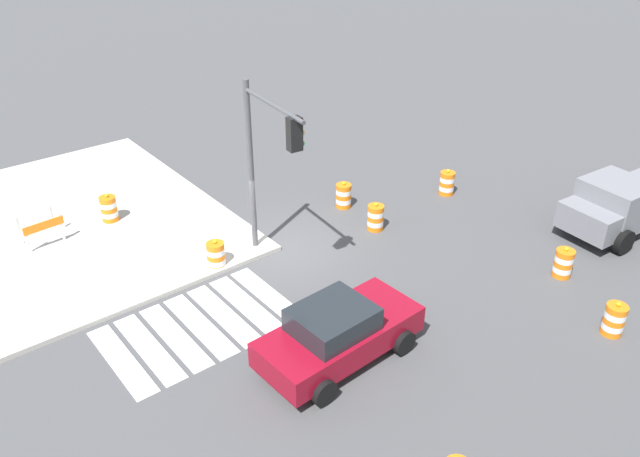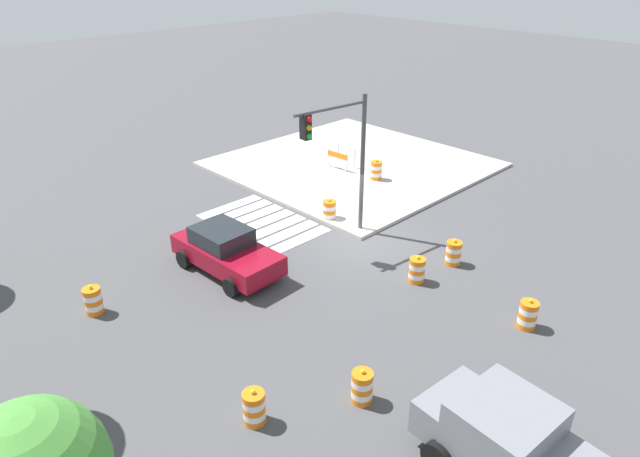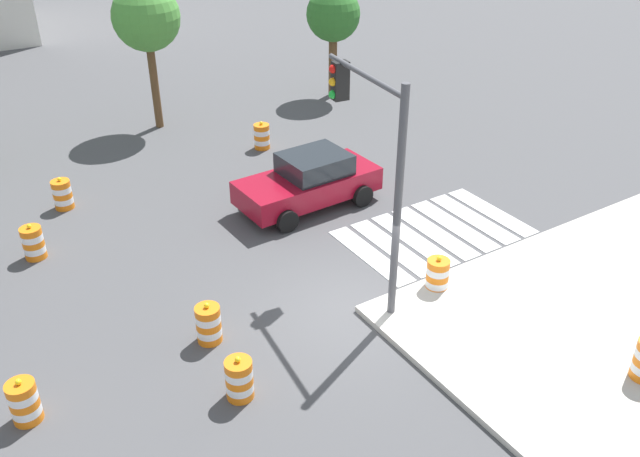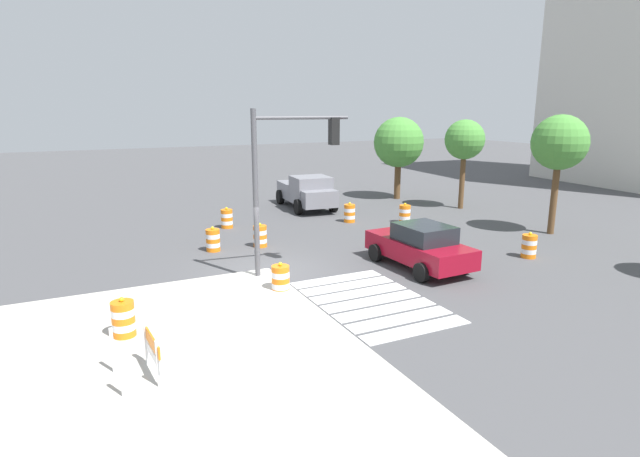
# 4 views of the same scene
# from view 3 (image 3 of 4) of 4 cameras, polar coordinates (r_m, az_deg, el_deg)

# --- Properties ---
(ground_plane) EXTENTS (120.00, 120.00, 0.00)m
(ground_plane) POSITION_cam_3_polar(r_m,az_deg,el_deg) (16.19, 2.97, -6.99)
(ground_plane) COLOR #474749
(crosswalk_stripes) EXTENTS (5.10, 3.20, 0.02)m
(crosswalk_stripes) POSITION_cam_3_polar(r_m,az_deg,el_deg) (19.47, 9.60, -0.32)
(crosswalk_stripes) COLOR silver
(crosswalk_stripes) RESTS_ON ground
(sports_car) EXTENTS (4.37, 2.27, 1.63)m
(sports_car) POSITION_cam_3_polar(r_m,az_deg,el_deg) (20.29, -0.90, 4.05)
(sports_car) COLOR maroon
(sports_car) RESTS_ON ground
(traffic_barrel_near_corner) EXTENTS (0.56, 0.56, 1.02)m
(traffic_barrel_near_corner) POSITION_cam_3_polar(r_m,az_deg,el_deg) (19.42, -23.04, -1.11)
(traffic_barrel_near_corner) COLOR orange
(traffic_barrel_near_corner) RESTS_ON ground
(traffic_barrel_crosswalk_end) EXTENTS (0.56, 0.56, 1.02)m
(traffic_barrel_crosswalk_end) POSITION_cam_3_polar(r_m,az_deg,el_deg) (21.70, -20.90, 2.71)
(traffic_barrel_crosswalk_end) COLOR orange
(traffic_barrel_crosswalk_end) RESTS_ON ground
(traffic_barrel_median_near) EXTENTS (0.56, 0.56, 1.02)m
(traffic_barrel_median_near) POSITION_cam_3_polar(r_m,az_deg,el_deg) (15.26, -9.38, -7.95)
(traffic_barrel_median_near) COLOR orange
(traffic_barrel_median_near) RESTS_ON ground
(traffic_barrel_median_far) EXTENTS (0.56, 0.56, 1.02)m
(traffic_barrel_median_far) POSITION_cam_3_polar(r_m,az_deg,el_deg) (14.44, -23.68, -13.24)
(traffic_barrel_median_far) COLOR orange
(traffic_barrel_median_far) RESTS_ON ground
(traffic_barrel_far_curb) EXTENTS (0.56, 0.56, 1.02)m
(traffic_barrel_far_curb) POSITION_cam_3_polar(r_m,az_deg,el_deg) (16.82, 9.87, -3.96)
(traffic_barrel_far_curb) COLOR orange
(traffic_barrel_far_curb) RESTS_ON ground
(traffic_barrel_lane_center) EXTENTS (0.56, 0.56, 1.02)m
(traffic_barrel_lane_center) POSITION_cam_3_polar(r_m,az_deg,el_deg) (24.44, -4.93, 7.75)
(traffic_barrel_lane_center) COLOR orange
(traffic_barrel_lane_center) RESTS_ON ground
(traffic_barrel_opposite_curb) EXTENTS (0.56, 0.56, 1.02)m
(traffic_barrel_opposite_curb) POSITION_cam_3_polar(r_m,az_deg,el_deg) (13.83, -6.82, -12.50)
(traffic_barrel_opposite_curb) COLOR orange
(traffic_barrel_opposite_curb) RESTS_ON ground
(traffic_light_pole) EXTENTS (0.58, 3.28, 5.50)m
(traffic_light_pole) POSITION_cam_3_polar(r_m,az_deg,el_deg) (14.94, 4.44, 7.01)
(traffic_light_pole) COLOR #4C4C51
(traffic_light_pole) RESTS_ON sidewalk_corner
(street_tree_streetside_near) EXTENTS (2.44, 2.44, 5.38)m
(street_tree_streetside_near) POSITION_cam_3_polar(r_m,az_deg,el_deg) (25.97, -14.45, 16.80)
(street_tree_streetside_near) COLOR brown
(street_tree_streetside_near) RESTS_ON ground
(street_tree_corner_lot) EXTENTS (2.22, 2.22, 4.54)m
(street_tree_corner_lot) POSITION_cam_3_polar(r_m,az_deg,el_deg) (28.94, 1.13, 17.52)
(street_tree_corner_lot) COLOR brown
(street_tree_corner_lot) RESTS_ON ground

